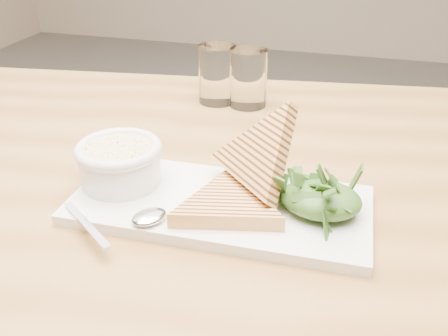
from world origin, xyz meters
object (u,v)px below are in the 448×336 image
(soup_bowl, at_px, (120,168))
(glass_far, at_px, (248,78))
(platter, at_px, (220,205))
(table_top, at_px, (176,183))
(glass_near, at_px, (217,74))

(soup_bowl, distance_m, glass_far, 0.35)
(platter, height_order, soup_bowl, soup_bowl)
(table_top, distance_m, platter, 0.12)
(table_top, xyz_separation_m, glass_far, (0.04, 0.27, 0.07))
(table_top, xyz_separation_m, platter, (0.09, -0.08, 0.03))
(soup_bowl, bearing_deg, table_top, 55.60)
(platter, xyz_separation_m, glass_far, (-0.05, 0.35, 0.04))
(soup_bowl, height_order, glass_far, glass_far)
(glass_far, bearing_deg, glass_near, 176.96)
(table_top, relative_size, glass_far, 11.76)
(soup_bowl, relative_size, glass_far, 0.99)
(glass_near, bearing_deg, glass_far, -3.04)
(glass_near, height_order, glass_far, glass_near)
(glass_near, xyz_separation_m, glass_far, (0.06, -0.00, -0.00))
(table_top, height_order, platter, platter)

